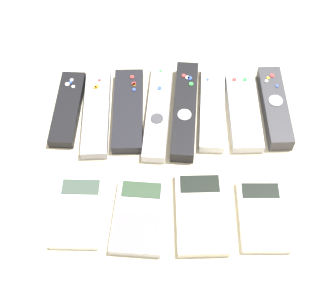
{
  "coord_description": "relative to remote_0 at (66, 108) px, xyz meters",
  "views": [
    {
      "loc": [
        0.0,
        -0.42,
        0.72
      ],
      "look_at": [
        0.0,
        0.04,
        0.01
      ],
      "focal_mm": 50.0,
      "sensor_mm": 36.0,
      "label": 1
    }
  ],
  "objects": [
    {
      "name": "ground_plane",
      "position": [
        0.2,
        -0.12,
        -0.01
      ],
      "size": [
        3.0,
        3.0,
        0.0
      ],
      "primitive_type": "plane",
      "color": "beige"
    },
    {
      "name": "remote_0",
      "position": [
        0.0,
        0.0,
        0.0
      ],
      "size": [
        0.05,
        0.17,
        0.02
      ],
      "rotation": [
        0.0,
        0.0,
        -0.04
      ],
      "color": "black",
      "rests_on": "ground_plane"
    },
    {
      "name": "remote_1",
      "position": [
        0.06,
        -0.0,
        -0.0
      ],
      "size": [
        0.06,
        0.21,
        0.02
      ],
      "rotation": [
        0.0,
        0.0,
        0.04
      ],
      "color": "gray",
      "rests_on": "ground_plane"
    },
    {
      "name": "remote_2",
      "position": [
        0.12,
        -0.0,
        0.0
      ],
      "size": [
        0.06,
        0.19,
        0.02
      ],
      "rotation": [
        0.0,
        0.0,
        0.03
      ],
      "color": "black",
      "rests_on": "ground_plane"
    },
    {
      "name": "remote_3",
      "position": [
        0.17,
        -0.0,
        -0.0
      ],
      "size": [
        0.05,
        0.22,
        0.02
      ],
      "rotation": [
        0.0,
        0.0,
        -0.06
      ],
      "color": "#B7B7BC",
      "rests_on": "ground_plane"
    },
    {
      "name": "remote_4",
      "position": [
        0.22,
        -0.0,
        0.0
      ],
      "size": [
        0.06,
        0.22,
        0.03
      ],
      "rotation": [
        0.0,
        0.0,
        -0.06
      ],
      "color": "black",
      "rests_on": "ground_plane"
    },
    {
      "name": "remote_5",
      "position": [
        0.27,
        0.01,
        -0.0
      ],
      "size": [
        0.06,
        0.2,
        0.02
      ],
      "rotation": [
        0.0,
        0.0,
        -0.05
      ],
      "color": "silver",
      "rests_on": "ground_plane"
    },
    {
      "name": "remote_6",
      "position": [
        0.33,
        -0.0,
        -0.0
      ],
      "size": [
        0.06,
        0.18,
        0.02
      ],
      "rotation": [
        0.0,
        0.0,
        0.02
      ],
      "color": "#B7B7BC",
      "rests_on": "ground_plane"
    },
    {
      "name": "remote_7",
      "position": [
        0.39,
        0.0,
        0.0
      ],
      "size": [
        0.05,
        0.18,
        0.03
      ],
      "rotation": [
        0.0,
        0.0,
        0.04
      ],
      "color": "#333338",
      "rests_on": "ground_plane"
    },
    {
      "name": "calculator_0",
      "position": [
        0.04,
        -0.21,
        -0.0
      ],
      "size": [
        0.08,
        0.13,
        0.01
      ],
      "rotation": [
        0.0,
        0.0,
        -0.01
      ],
      "color": "silver",
      "rests_on": "ground_plane"
    },
    {
      "name": "calculator_1",
      "position": [
        0.14,
        -0.22,
        -0.0
      ],
      "size": [
        0.09,
        0.14,
        0.02
      ],
      "rotation": [
        0.0,
        0.0,
        -0.07
      ],
      "color": "#B2B2B7",
      "rests_on": "ground_plane"
    },
    {
      "name": "calculator_2",
      "position": [
        0.25,
        -0.21,
        -0.0
      ],
      "size": [
        0.09,
        0.15,
        0.02
      ],
      "rotation": [
        0.0,
        0.0,
        0.03
      ],
      "color": "beige",
      "rests_on": "ground_plane"
    },
    {
      "name": "calculator_3",
      "position": [
        0.35,
        -0.22,
        -0.0
      ],
      "size": [
        0.08,
        0.13,
        0.02
      ],
      "rotation": [
        0.0,
        0.0,
        0.01
      ],
      "color": "silver",
      "rests_on": "ground_plane"
    }
  ]
}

